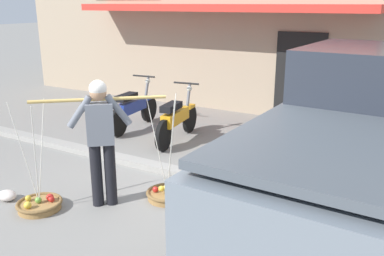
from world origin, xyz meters
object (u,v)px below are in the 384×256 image
object	(u,v)px
parked_truck	(362,148)
wooden_crate	(285,155)
plastic_litter_bag	(7,195)
fruit_basket_left_side	(168,193)
motorcycle_nearest_shop	(133,108)
fruit_basket_right_side	(39,204)
motorcycle_second_in_row	(177,119)
fruit_vendor	(101,135)

from	to	relation	value
parked_truck	wooden_crate	size ratio (longest dim) A/B	10.85
wooden_crate	plastic_litter_bag	bearing A→B (deg)	-131.66
fruit_basket_left_side	motorcycle_nearest_shop	size ratio (longest dim) A/B	0.80
fruit_basket_left_side	fruit_basket_right_side	distance (m)	1.69
motorcycle_second_in_row	wooden_crate	size ratio (longest dim) A/B	4.12
motorcycle_second_in_row	plastic_litter_bag	size ratio (longest dim) A/B	6.48
fruit_basket_right_side	motorcycle_nearest_shop	world-z (taller)	fruit_basket_right_side
fruit_basket_right_side	parked_truck	size ratio (longest dim) A/B	0.30
fruit_basket_right_side	motorcycle_second_in_row	distance (m)	3.31
motorcycle_nearest_shop	motorcycle_second_in_row	size ratio (longest dim) A/B	1.00
plastic_litter_bag	wooden_crate	bearing A→B (deg)	48.34
plastic_litter_bag	fruit_vendor	bearing A→B (deg)	25.51
fruit_basket_left_side	motorcycle_nearest_shop	xyz separation A→B (m)	(-2.46, 2.43, 0.37)
fruit_basket_right_side	parked_truck	distance (m)	4.08
motorcycle_nearest_shop	fruit_vendor	bearing A→B (deg)	-58.59
fruit_basket_left_side	motorcycle_nearest_shop	bearing A→B (deg)	135.42
fruit_basket_left_side	fruit_basket_right_side	xyz separation A→B (m)	(-1.28, -1.10, -0.00)
fruit_basket_left_side	plastic_litter_bag	bearing A→B (deg)	-148.74
fruit_basket_right_side	parked_truck	xyz separation A→B (m)	(3.65, 1.57, 0.95)
fruit_vendor	fruit_basket_right_side	world-z (taller)	fruit_vendor
parked_truck	wooden_crate	xyz separation A→B (m)	(-1.37, 1.63, -0.87)
motorcycle_nearest_shop	wooden_crate	bearing A→B (deg)	-5.63
fruit_basket_left_side	plastic_litter_bag	size ratio (longest dim) A/B	5.18
fruit_vendor	wooden_crate	distance (m)	3.21
fruit_basket_right_side	parked_truck	bearing A→B (deg)	23.23
fruit_vendor	motorcycle_second_in_row	size ratio (longest dim) A/B	0.93
motorcycle_second_in_row	fruit_vendor	bearing A→B (deg)	-78.17
fruit_vendor	motorcycle_second_in_row	distance (m)	2.84
fruit_basket_right_side	wooden_crate	size ratio (longest dim) A/B	3.30
fruit_basket_left_side	fruit_basket_right_side	world-z (taller)	same
motorcycle_second_in_row	parked_truck	xyz separation A→B (m)	(3.58, -1.72, 0.58)
motorcycle_nearest_shop	motorcycle_second_in_row	bearing A→B (deg)	-11.02
fruit_basket_left_side	plastic_litter_bag	xyz separation A→B (m)	(-1.89, -1.15, -0.01)
parked_truck	wooden_crate	world-z (taller)	parked_truck
fruit_vendor	fruit_basket_left_side	world-z (taller)	fruit_vendor
fruit_basket_right_side	fruit_vendor	bearing A→B (deg)	40.73
fruit_vendor	motorcycle_nearest_shop	distance (m)	3.53
fruit_vendor	wooden_crate	bearing A→B (deg)	58.28
motorcycle_second_in_row	wooden_crate	distance (m)	2.22
fruit_basket_right_side	wooden_crate	distance (m)	3.92
motorcycle_second_in_row	parked_truck	world-z (taller)	parked_truck
fruit_basket_left_side	parked_truck	world-z (taller)	parked_truck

